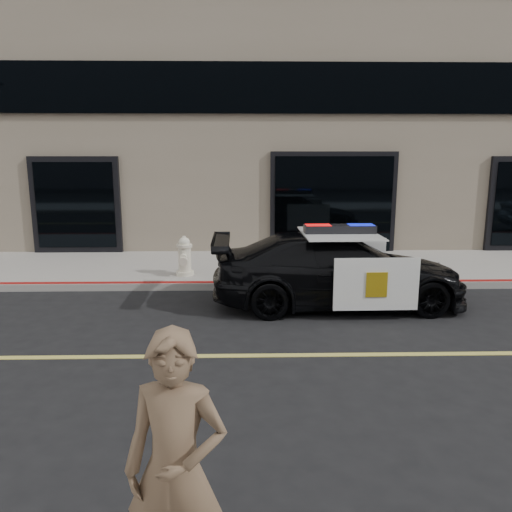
{
  "coord_description": "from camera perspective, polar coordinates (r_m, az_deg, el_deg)",
  "views": [
    {
      "loc": [
        -3.42,
        -6.67,
        2.84
      ],
      "look_at": [
        -3.22,
        2.2,
        1.0
      ],
      "focal_mm": 35.0,
      "sensor_mm": 36.0,
      "label": 1
    }
  ],
  "objects": [
    {
      "name": "sidewalk_n",
      "position": [
        12.71,
        14.36,
        -1.22
      ],
      "size": [
        60.0,
        3.5,
        0.15
      ],
      "primitive_type": "cube",
      "color": "gray",
      "rests_on": "ground"
    },
    {
      "name": "pedestrian_a",
      "position": [
        3.23,
        -9.11,
        -23.02
      ],
      "size": [
        0.77,
        0.63,
        1.72
      ],
      "primitive_type": "imported",
      "rotation": [
        0.0,
        0.0,
        -0.18
      ],
      "color": "brown",
      "rests_on": "sidewalk_s"
    },
    {
      "name": "fire_hydrant",
      "position": [
        11.22,
        -8.17,
        -0.11
      ],
      "size": [
        0.4,
        0.56,
        0.88
      ],
      "color": "#ECE7CD",
      "rests_on": "sidewalk_n"
    },
    {
      "name": "ground",
      "position": [
        8.02,
        24.47,
        -10.14
      ],
      "size": [
        120.0,
        120.0,
        0.0
      ],
      "primitive_type": "plane",
      "color": "black",
      "rests_on": "ground"
    },
    {
      "name": "building_n",
      "position": [
        17.79,
        10.58,
        21.77
      ],
      "size": [
        60.0,
        7.0,
        12.0
      ],
      "primitive_type": "cube",
      "color": "#756856",
      "rests_on": "ground"
    },
    {
      "name": "police_car",
      "position": [
        9.49,
        9.38,
        -1.53
      ],
      "size": [
        2.23,
        4.77,
        1.54
      ],
      "color": "black",
      "rests_on": "ground"
    }
  ]
}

